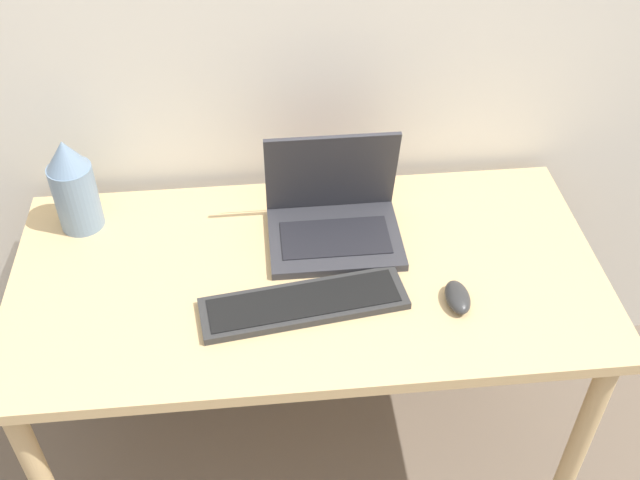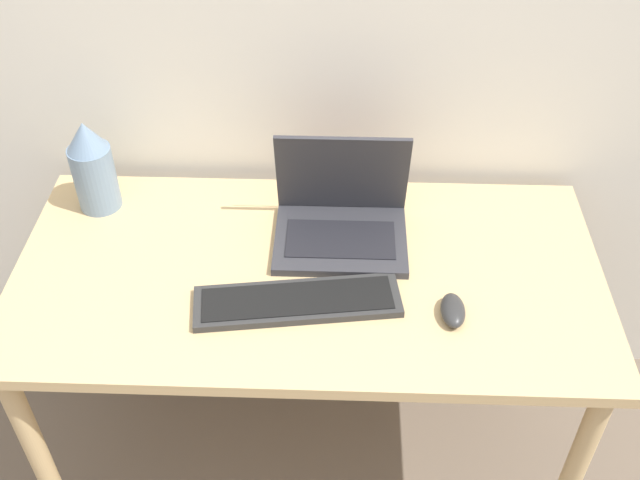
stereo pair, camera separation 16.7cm
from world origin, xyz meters
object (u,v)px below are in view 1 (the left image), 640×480
Objects in this scene: mouse at (458,297)px; keyboard at (304,303)px; vase at (73,186)px; laptop at (333,215)px.

keyboard is at bearing 176.32° from mouse.
vase is (-0.53, 0.34, 0.11)m from keyboard.
laptop is at bearing 69.20° from keyboard.
mouse is 0.94m from vase.
laptop is 0.26m from keyboard.
laptop is 3.19× the size of mouse.
vase is (-0.86, 0.36, 0.10)m from mouse.
mouse is at bearing -22.45° from vase.
mouse reaches higher than keyboard.
laptop is 0.36m from mouse.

